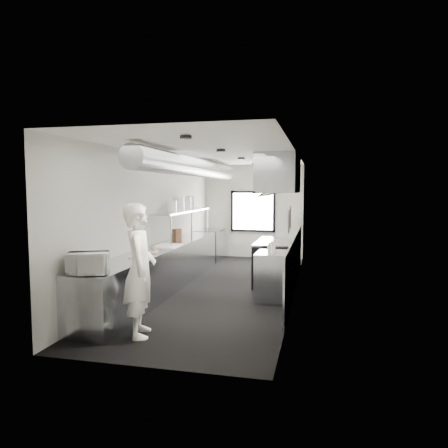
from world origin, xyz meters
The scene contains 35 objects.
floor centered at (0.00, 0.00, 0.00)m, with size 3.00×8.00×0.01m, color black.
ceiling centered at (0.00, 0.00, 2.80)m, with size 3.00×8.00×0.01m, color silver.
wall_back centered at (0.00, 4.00, 1.40)m, with size 3.00×0.02×2.80m, color #B9B8B0.
wall_front centered at (0.00, -4.00, 1.40)m, with size 3.00×0.02×2.80m, color #B9B8B0.
wall_left centered at (-1.50, 0.00, 1.40)m, with size 0.02×8.00×2.80m, color #B9B8B0.
wall_right centered at (1.50, 0.00, 1.40)m, with size 0.02×8.00×2.80m, color #B9B8B0.
wall_cladding centered at (1.48, 0.30, 0.55)m, with size 0.03×5.50×1.10m, color #999DA7.
hvac_duct centered at (-0.70, 0.40, 2.55)m, with size 0.40×0.40×6.40m, color gray.
service_window centered at (0.00, 3.96, 1.40)m, with size 1.36×0.05×1.25m.
exhaust_hood centered at (1.10, 0.70, 2.39)m, with size 0.81×2.20×0.88m.
prep_counter centered at (-1.15, -0.50, 0.45)m, with size 0.70×6.00×0.90m, color #999DA7.
pass_shelf centered at (-1.19, 1.00, 1.54)m, with size 0.45×3.00×0.68m.
range centered at (1.04, 0.70, 0.47)m, with size 0.88×1.60×0.94m.
bottle_station centered at (1.15, -0.70, 0.45)m, with size 0.65×0.80×0.90m, color #999DA7.
far_work_table centered at (-1.15, 3.20, 0.45)m, with size 0.70×1.20×0.90m, color #999DA7.
notice_sheet_a centered at (1.47, -1.20, 1.60)m, with size 0.02×0.28×0.38m, color silver.
notice_sheet_b centered at (1.47, -1.55, 1.55)m, with size 0.02×0.28×0.38m, color silver.
line_cook centered at (-0.49, -3.03, 0.94)m, with size 0.69×0.45×1.88m, color white.
microwave centered at (-1.15, -3.26, 1.05)m, with size 0.51×0.39×0.30m, color silver.
deli_tub_a centered at (-1.28, -2.71, 0.96)m, with size 0.15×0.15×0.11m, color silver.
deli_tub_b centered at (-1.25, -2.60, 0.95)m, with size 0.13×0.13×0.09m, color silver.
newspaper centered at (-1.00, -1.80, 0.91)m, with size 0.32×0.40×0.01m, color silver.
small_plate centered at (-1.05, -1.19, 0.91)m, with size 0.17×0.17×0.01m, color white.
pastry centered at (-1.05, -1.19, 0.96)m, with size 0.10×0.10×0.10m, color tan.
cutting_board centered at (-1.08, -0.39, 0.91)m, with size 0.47×0.63×0.02m, color white.
knife_block centered at (-1.23, 0.62, 1.03)m, with size 0.11×0.24×0.26m, color brown.
plate_stack_a centered at (-1.22, 0.26, 1.70)m, with size 0.21×0.21×0.25m, color white.
plate_stack_b centered at (-1.17, 0.61, 1.73)m, with size 0.25×0.25×0.32m, color white.
plate_stack_c centered at (-1.18, 1.20, 1.73)m, with size 0.22×0.22×0.32m, color white.
plate_stack_d centered at (-1.23, 1.67, 1.74)m, with size 0.22×0.22×0.33m, color white.
squeeze_bottle_a centered at (1.09, -1.01, 1.00)m, with size 0.06×0.06×0.19m, color white.
squeeze_bottle_b centered at (1.13, -0.88, 0.98)m, with size 0.06×0.06×0.17m, color white.
squeeze_bottle_c centered at (1.09, -0.68, 0.99)m, with size 0.06×0.06×0.18m, color white.
squeeze_bottle_d centered at (1.10, -0.59, 0.99)m, with size 0.06×0.06×0.18m, color white.
squeeze_bottle_e centered at (1.11, -0.37, 0.98)m, with size 0.05×0.05×0.16m, color white.
Camera 1 is at (1.96, -8.32, 2.08)m, focal length 32.99 mm.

